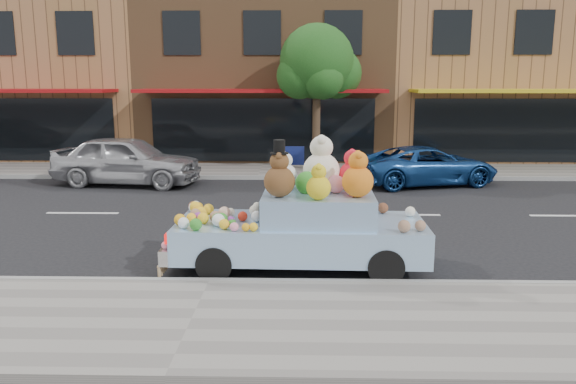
{
  "coord_description": "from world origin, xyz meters",
  "views": [
    {
      "loc": [
        1.46,
        -13.53,
        3.25
      ],
      "look_at": [
        1.23,
        -3.44,
        1.25
      ],
      "focal_mm": 35.0,
      "sensor_mm": 36.0,
      "label": 1
    }
  ],
  "objects_px": {
    "street_tree": "(318,68)",
    "art_car": "(303,222)",
    "car_silver": "(127,160)",
    "car_blue": "(427,166)"
  },
  "relations": [
    {
      "from": "car_silver",
      "to": "street_tree",
      "type": "bearing_deg",
      "value": -59.15
    },
    {
      "from": "street_tree",
      "to": "art_car",
      "type": "xyz_separation_m",
      "value": [
        -0.53,
        -10.56,
        -2.86
      ]
    },
    {
      "from": "car_silver",
      "to": "car_blue",
      "type": "distance_m",
      "value": 9.53
    },
    {
      "from": "car_silver",
      "to": "art_car",
      "type": "relative_size",
      "value": 1.02
    },
    {
      "from": "street_tree",
      "to": "car_blue",
      "type": "distance_m",
      "value": 5.19
    },
    {
      "from": "car_silver",
      "to": "car_blue",
      "type": "height_order",
      "value": "car_silver"
    },
    {
      "from": "car_blue",
      "to": "art_car",
      "type": "bearing_deg",
      "value": 139.66
    },
    {
      "from": "street_tree",
      "to": "car_silver",
      "type": "bearing_deg",
      "value": -156.76
    },
    {
      "from": "car_silver",
      "to": "art_car",
      "type": "xyz_separation_m",
      "value": [
        5.55,
        -7.95,
        0.04
      ]
    },
    {
      "from": "street_tree",
      "to": "car_silver",
      "type": "relative_size",
      "value": 1.13
    }
  ]
}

